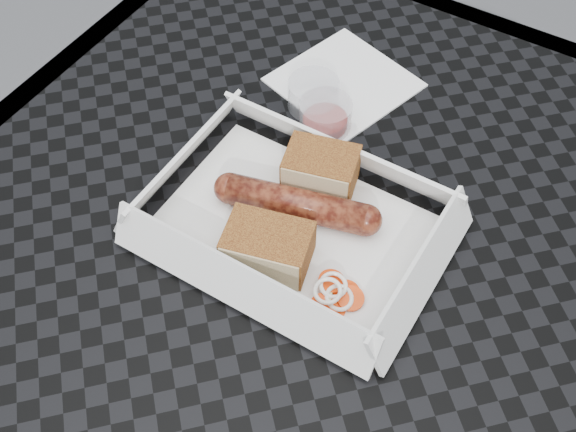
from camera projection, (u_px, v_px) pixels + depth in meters
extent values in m
cube|color=black|center=(346.00, 298.00, 0.59)|extent=(0.80, 0.80, 0.01)
cube|color=black|center=(514.00, 41.00, 0.79)|extent=(0.80, 0.03, 0.03)
cube|color=black|center=(3.00, 126.00, 0.72)|extent=(0.03, 0.80, 0.03)
cylinder|color=black|center=(246.00, 159.00, 1.18)|extent=(0.03, 0.03, 0.73)
cube|color=white|center=(294.00, 228.00, 0.62)|extent=(0.22, 0.15, 0.00)
cylinder|color=brown|center=(297.00, 204.00, 0.62)|extent=(0.12, 0.06, 0.03)
sphere|color=brown|center=(366.00, 220.00, 0.60)|extent=(0.03, 0.03, 0.03)
sphere|color=brown|center=(230.00, 188.00, 0.63)|extent=(0.03, 0.03, 0.03)
cube|color=brown|center=(321.00, 170.00, 0.63)|extent=(0.07, 0.06, 0.04)
cube|color=brown|center=(268.00, 246.00, 0.58)|extent=(0.08, 0.06, 0.04)
cylinder|color=red|center=(327.00, 294.00, 0.58)|extent=(0.02, 0.02, 0.00)
torus|color=white|center=(332.00, 304.00, 0.57)|extent=(0.02, 0.02, 0.00)
cube|color=#B2D17F|center=(340.00, 298.00, 0.57)|extent=(0.02, 0.02, 0.00)
cube|color=white|center=(344.00, 82.00, 0.73)|extent=(0.15, 0.15, 0.00)
cylinder|color=maroon|center=(325.00, 116.00, 0.68)|extent=(0.05, 0.05, 0.03)
cylinder|color=silver|center=(313.00, 94.00, 0.70)|extent=(0.05, 0.05, 0.03)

